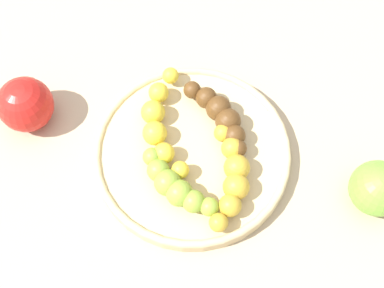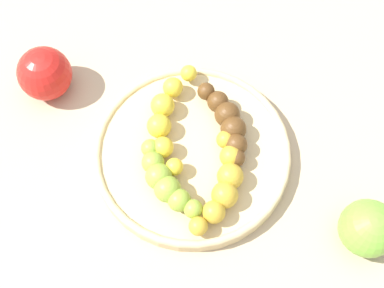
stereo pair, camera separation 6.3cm
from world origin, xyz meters
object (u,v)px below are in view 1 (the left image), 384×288
object	(u,v)px
fruit_bowl	(192,153)
banana_overripe	(221,116)
banana_spotted	(232,177)
apple_red	(25,104)
banana_green	(175,186)
banana_yellow	(160,122)
apple_green	(378,188)

from	to	relation	value
fruit_bowl	banana_overripe	xyz separation A→B (m)	(0.03, 0.04, 0.02)
banana_spotted	banana_overripe	distance (m)	0.08
banana_spotted	apple_red	world-z (taller)	apple_red
banana_green	apple_red	bearing A→B (deg)	-77.12
banana_overripe	apple_red	xyz separation A→B (m)	(-0.25, -0.01, 0.00)
apple_red	fruit_bowl	bearing A→B (deg)	-9.91
apple_red	banana_yellow	bearing A→B (deg)	-3.09
banana_green	apple_green	size ratio (longest dim) A/B	1.44
banana_green	apple_green	bearing A→B (deg)	132.25
banana_overripe	apple_green	size ratio (longest dim) A/B	1.56
fruit_bowl	banana_spotted	world-z (taller)	banana_spotted
apple_red	banana_green	bearing A→B (deg)	-24.82
fruit_bowl	banana_spotted	size ratio (longest dim) A/B	1.81
fruit_bowl	apple_red	bearing A→B (deg)	170.09
banana_spotted	banana_overripe	xyz separation A→B (m)	(-0.02, 0.08, 0.00)
banana_green	apple_green	distance (m)	0.24
fruit_bowl	apple_red	xyz separation A→B (m)	(-0.22, 0.04, 0.02)
banana_yellow	banana_spotted	world-z (taller)	banana_spotted
apple_green	fruit_bowl	bearing A→B (deg)	170.73
banana_spotted	apple_red	distance (m)	0.28
banana_yellow	banana_spotted	bearing A→B (deg)	133.88
banana_yellow	banana_green	bearing A→B (deg)	97.38
banana_yellow	apple_red	xyz separation A→B (m)	(-0.17, 0.01, 0.00)
banana_green	banana_overripe	bearing A→B (deg)	-167.90
fruit_bowl	banana_green	distance (m)	0.06
apple_green	banana_yellow	bearing A→B (deg)	166.30
fruit_bowl	apple_red	world-z (taller)	apple_red
banana_yellow	banana_overripe	distance (m)	0.08
apple_red	apple_green	world-z (taller)	apple_red
banana_overripe	apple_red	world-z (taller)	apple_red
fruit_bowl	apple_green	size ratio (longest dim) A/B	3.69
banana_spotted	banana_overripe	world-z (taller)	same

